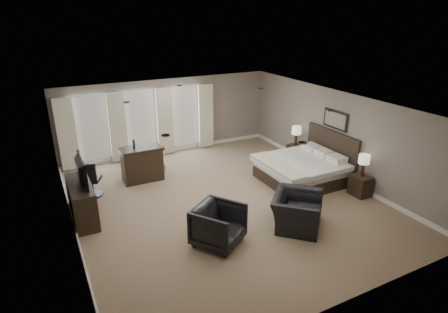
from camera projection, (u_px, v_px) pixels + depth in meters
name	position (u px, v px, depth m)	size (l,w,h in m)	color
room	(224.00, 156.00, 9.50)	(7.60, 8.60, 2.64)	#806A51
window_bay	(141.00, 124.00, 12.51)	(5.25, 0.20, 2.30)	silver
bed	(302.00, 159.00, 10.87)	(2.22, 2.12, 1.41)	silver
nightstand_near	(360.00, 185.00, 10.20)	(0.43, 0.52, 0.57)	black
nightstand_far	(295.00, 153.00, 12.61)	(0.40, 0.48, 0.53)	black
lamp_near	(363.00, 166.00, 9.99)	(0.30, 0.30, 0.61)	beige
lamp_far	(296.00, 136.00, 12.39)	(0.32, 0.32, 0.66)	beige
wall_art	(335.00, 120.00, 10.97)	(0.04, 0.96, 0.56)	slate
dresser	(82.00, 202.00, 8.96)	(0.52, 1.61, 0.93)	black
tv	(79.00, 181.00, 8.77)	(1.14, 0.66, 0.15)	black
armchair_near	(297.00, 206.00, 8.64)	(1.23, 0.80, 1.07)	black
armchair_far	(219.00, 224.00, 7.99)	(0.96, 0.90, 0.99)	black
bar_counter	(142.00, 164.00, 11.02)	(1.19, 0.62, 1.04)	black
bar_stool_left	(130.00, 159.00, 11.65)	(0.38, 0.38, 0.81)	black
bar_stool_right	(160.00, 159.00, 11.78)	(0.35, 0.35, 0.74)	black
desk_chair	(91.00, 178.00, 10.10)	(0.53, 0.53, 1.03)	black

